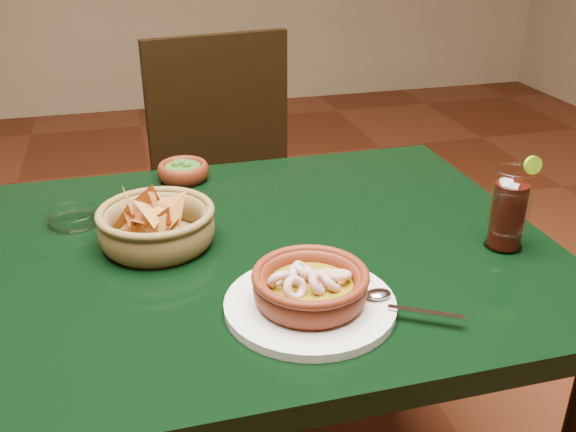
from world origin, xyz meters
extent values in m
cube|color=black|center=(0.00, 0.00, 0.73)|extent=(1.20, 0.80, 0.04)
cylinder|color=black|center=(0.54, 0.34, 0.35)|extent=(0.06, 0.06, 0.71)
cube|color=black|center=(0.20, 0.64, 0.48)|extent=(0.51, 0.51, 0.04)
cylinder|color=black|center=(0.04, 0.42, 0.24)|extent=(0.04, 0.04, 0.48)
cylinder|color=black|center=(0.42, 0.48, 0.24)|extent=(0.04, 0.04, 0.48)
cylinder|color=black|center=(-0.02, 0.80, 0.24)|extent=(0.04, 0.04, 0.48)
cylinder|color=black|center=(0.35, 0.86, 0.24)|extent=(0.04, 0.04, 0.48)
cube|color=black|center=(0.16, 0.84, 0.73)|extent=(0.42, 0.10, 0.46)
cylinder|color=silver|center=(0.12, -0.21, 0.76)|extent=(0.25, 0.25, 0.01)
cylinder|color=#531B0C|center=(0.12, -0.21, 0.77)|extent=(0.15, 0.15, 0.01)
torus|color=#531B0C|center=(0.12, -0.21, 0.79)|extent=(0.19, 0.19, 0.04)
torus|color=#531B0C|center=(0.12, -0.21, 0.81)|extent=(0.17, 0.17, 0.01)
cylinder|color=#735D0B|center=(0.12, -0.21, 0.79)|extent=(0.13, 0.13, 0.01)
torus|color=#D2A998|center=(0.16, -0.21, 0.80)|extent=(0.05, 0.05, 0.02)
torus|color=#D2A998|center=(0.14, -0.19, 0.80)|extent=(0.04, 0.04, 0.03)
torus|color=#D2A998|center=(0.12, -0.19, 0.81)|extent=(0.05, 0.05, 0.04)
torus|color=#D2A998|center=(0.11, -0.20, 0.80)|extent=(0.04, 0.05, 0.05)
torus|color=#D2A998|center=(0.08, -0.20, 0.80)|extent=(0.05, 0.04, 0.05)
torus|color=#D2A998|center=(0.09, -0.23, 0.80)|extent=(0.04, 0.04, 0.05)
torus|color=#D2A998|center=(0.13, -0.23, 0.80)|extent=(0.04, 0.05, 0.04)
torus|color=#D2A998|center=(0.15, -0.22, 0.80)|extent=(0.04, 0.05, 0.04)
cube|color=silver|center=(0.27, -0.28, 0.77)|extent=(0.10, 0.06, 0.00)
ellipsoid|color=silver|center=(0.22, -0.23, 0.77)|extent=(0.04, 0.03, 0.01)
cylinder|color=olive|center=(-0.08, 0.05, 0.75)|extent=(0.17, 0.17, 0.01)
torus|color=olive|center=(-0.08, 0.05, 0.78)|extent=(0.23, 0.23, 0.06)
torus|color=olive|center=(-0.08, 0.05, 0.81)|extent=(0.20, 0.20, 0.01)
cone|color=#C4722F|center=(-0.08, 0.05, 0.80)|extent=(0.10, 0.04, 0.10)
cone|color=#C4722F|center=(-0.12, 0.05, 0.80)|extent=(0.07, 0.03, 0.07)
cone|color=#C4722F|center=(-0.11, 0.05, 0.81)|extent=(0.07, 0.10, 0.08)
cone|color=#C4722F|center=(-0.11, 0.04, 0.79)|extent=(0.06, 0.08, 0.09)
cone|color=#C4722F|center=(-0.08, 0.08, 0.79)|extent=(0.08, 0.09, 0.06)
cone|color=#C4722F|center=(-0.09, 0.09, 0.79)|extent=(0.06, 0.09, 0.09)
cone|color=#C4722F|center=(-0.05, 0.04, 0.79)|extent=(0.08, 0.10, 0.07)
cone|color=#C4722F|center=(-0.10, 0.04, 0.80)|extent=(0.10, 0.10, 0.05)
cone|color=#C4722F|center=(-0.11, 0.03, 0.80)|extent=(0.09, 0.04, 0.09)
cone|color=#C4722F|center=(-0.07, 0.05, 0.83)|extent=(0.02, 0.10, 0.10)
cone|color=#C4722F|center=(-0.08, 0.02, 0.83)|extent=(0.09, 0.09, 0.05)
cone|color=#C4722F|center=(-0.08, 0.08, 0.82)|extent=(0.07, 0.06, 0.09)
cone|color=#C4722F|center=(-0.05, 0.09, 0.81)|extent=(0.08, 0.09, 0.06)
cone|color=#C4722F|center=(-0.07, 0.03, 0.81)|extent=(0.10, 0.06, 0.08)
cone|color=#C4722F|center=(-0.11, 0.05, 0.83)|extent=(0.03, 0.10, 0.10)
cone|color=#C4722F|center=(-0.07, 0.05, 0.78)|extent=(0.10, 0.06, 0.09)
cone|color=#C4722F|center=(-0.08, 0.00, 0.80)|extent=(0.07, 0.07, 0.09)
cone|color=#C4722F|center=(-0.05, 0.05, 0.82)|extent=(0.10, 0.06, 0.09)
cylinder|color=#531B0C|center=(0.00, 0.33, 0.75)|extent=(0.09, 0.09, 0.01)
torus|color=#531B0C|center=(0.00, 0.33, 0.77)|extent=(0.13, 0.13, 0.04)
cylinder|color=#204813|center=(0.00, 0.33, 0.78)|extent=(0.07, 0.07, 0.01)
sphere|color=#204813|center=(-0.01, 0.34, 0.78)|extent=(0.02, 0.02, 0.02)
sphere|color=#204813|center=(0.01, 0.33, 0.78)|extent=(0.02, 0.02, 0.02)
sphere|color=#204813|center=(-0.01, 0.34, 0.78)|extent=(0.02, 0.02, 0.02)
sphere|color=#204813|center=(0.01, 0.33, 0.78)|extent=(0.02, 0.02, 0.02)
sphere|color=#204813|center=(0.00, 0.35, 0.78)|extent=(0.02, 0.02, 0.02)
cylinder|color=white|center=(0.50, -0.11, 0.75)|extent=(0.07, 0.07, 0.01)
torus|color=white|center=(0.50, -0.11, 0.82)|extent=(0.14, 0.14, 0.08)
cylinder|color=black|center=(0.50, -0.11, 0.81)|extent=(0.06, 0.06, 0.11)
cube|color=silver|center=(0.50, -0.12, 0.87)|extent=(0.03, 0.03, 0.02)
cube|color=silver|center=(0.49, -0.11, 0.87)|extent=(0.02, 0.03, 0.03)
cube|color=silver|center=(0.51, -0.12, 0.85)|extent=(0.02, 0.02, 0.02)
torus|color=white|center=(0.50, -0.11, 0.89)|extent=(0.07, 0.07, 0.00)
cylinder|color=#6A9715|center=(0.53, -0.11, 0.90)|extent=(0.03, 0.01, 0.03)
cylinder|color=white|center=(-0.22, 0.17, 0.75)|extent=(0.09, 0.09, 0.01)
torus|color=white|center=(-0.22, 0.17, 0.76)|extent=(0.12, 0.12, 0.03)
camera|label=1|loc=(-0.11, -0.96, 1.28)|focal=40.00mm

